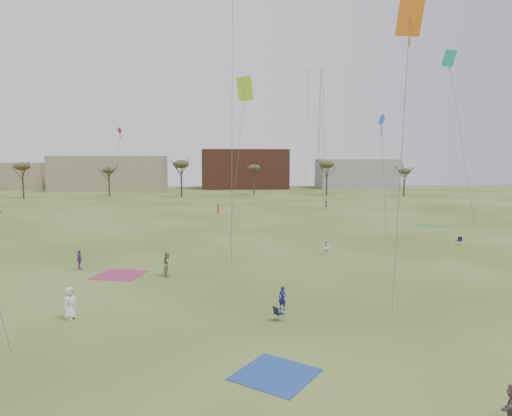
{
  "coord_description": "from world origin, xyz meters",
  "views": [
    {
      "loc": [
        -2.85,
        -23.93,
        9.44
      ],
      "look_at": [
        0.0,
        12.0,
        5.5
      ],
      "focal_mm": 32.35,
      "sensor_mm": 36.0,
      "label": 1
    }
  ],
  "objects": [
    {
      "name": "ground",
      "position": [
        0.0,
        0.0,
        0.0
      ],
      "size": [
        260.0,
        260.0,
        0.0
      ],
      "primitive_type": "plane",
      "color": "#3B4B17",
      "rests_on": "ground"
    },
    {
      "name": "flyer_near_left",
      "position": [
        -11.65,
        3.1,
        0.96
      ],
      "size": [
        0.95,
        1.11,
        1.92
      ],
      "primitive_type": "imported",
      "rotation": [
        0.0,
        0.0,
        1.13
      ],
      "color": "white",
      "rests_on": "ground"
    },
    {
      "name": "flyer_near_right",
      "position": [
        0.99,
        3.73,
        0.74
      ],
      "size": [
        0.64,
        0.61,
        1.48
      ],
      "primitive_type": "imported",
      "rotation": [
        0.0,
        0.0,
        5.62
      ],
      "color": "navy",
      "rests_on": "ground"
    },
    {
      "name": "spectator_fore_b",
      "position": [
        -7.02,
        12.64,
        0.98
      ],
      "size": [
        0.82,
        1.01,
        1.96
      ],
      "primitive_type": "imported",
      "rotation": [
        0.0,
        0.0,
        1.49
      ],
      "color": "#92925D",
      "rests_on": "ground"
    },
    {
      "name": "spectator_fore_c",
      "position": [
        7.35,
        -9.36,
        0.77
      ],
      "size": [
        1.33,
        1.34,
        1.54
      ],
      "primitive_type": "imported",
      "rotation": [
        0.0,
        0.0,
        3.93
      ],
      "color": "brown",
      "rests_on": "ground"
    },
    {
      "name": "spectator_mid_d",
      "position": [
        -14.75,
        15.46,
        0.84
      ],
      "size": [
        0.78,
        1.06,
        1.67
      ],
      "primitive_type": "imported",
      "rotation": [
        0.0,
        0.0,
        2.0
      ],
      "color": "#7D3A8C",
      "rests_on": "ground"
    },
    {
      "name": "spectator_mid_e",
      "position": [
        7.46,
        19.39,
        0.75
      ],
      "size": [
        0.91,
        0.85,
        1.5
      ],
      "primitive_type": "imported",
      "rotation": [
        0.0,
        0.0,
        5.78
      ],
      "color": "white",
      "rests_on": "ground"
    },
    {
      "name": "flyer_far_b",
      "position": [
        -3.12,
        55.88,
        0.72
      ],
      "size": [
        0.67,
        0.82,
        1.43
      ],
      "primitive_type": "imported",
      "rotation": [
        0.0,
        0.0,
        1.22
      ],
      "color": "red",
      "rests_on": "ground"
    },
    {
      "name": "flyer_far_c",
      "position": [
        16.68,
        59.26,
        0.79
      ],
      "size": [
        1.03,
        1.17,
        1.57
      ],
      "primitive_type": "imported",
      "rotation": [
        0.0,
        0.0,
        4.16
      ],
      "color": "navy",
      "rests_on": "ground"
    },
    {
      "name": "blanket_blue",
      "position": [
        -0.48,
        -4.83,
        0.0
      ],
      "size": [
        4.4,
        4.4,
        0.03
      ],
      "primitive_type": "cube",
      "rotation": [
        0.0,
        0.0,
        0.92
      ],
      "color": "#214892",
      "rests_on": "ground"
    },
    {
      "name": "blanket_plum",
      "position": [
        -10.99,
        13.3,
        0.0
      ],
      "size": [
        4.4,
        4.4,
        0.03
      ],
      "primitive_type": "cube",
      "rotation": [
        0.0,
        0.0,
        1.3
      ],
      "color": "#982F54",
      "rests_on": "ground"
    },
    {
      "name": "blanket_olive",
      "position": [
        26.31,
        37.25,
        0.0
      ],
      "size": [
        3.97,
        3.97,
        0.03
      ],
      "primitive_type": "cube",
      "rotation": [
        0.0,
        0.0,
        1.96
      ],
      "color": "#31883C",
      "rests_on": "ground"
    },
    {
      "name": "camp_chair_center",
      "position": [
        0.53,
        1.84,
        0.26
      ],
      "size": [
        0.72,
        0.7,
        0.87
      ],
      "rotation": [
        0.0,
        0.0,
        2.06
      ],
      "color": "#121933",
      "rests_on": "ground"
    },
    {
      "name": "camp_chair_right",
      "position": [
        23.13,
        23.68,
        0.26
      ],
      "size": [
        0.73,
        0.71,
        0.87
      ],
      "rotation": [
        0.0,
        0.0,
        5.27
      ],
      "color": "#17153A",
      "rests_on": "ground"
    },
    {
      "name": "kites_aloft",
      "position": [
        3.68,
        25.29,
        19.57
      ],
      "size": [
        65.53,
        68.68,
        25.11
      ],
      "color": "red",
      "rests_on": "ground"
    },
    {
      "name": "tree_line",
      "position": [
        -2.85,
        79.12,
        7.09
      ],
      "size": [
        117.44,
        49.32,
        8.91
      ],
      "color": "#3A2B1E",
      "rests_on": "ground"
    },
    {
      "name": "building_tan",
      "position": [
        -35.0,
        115.0,
        5.0
      ],
      "size": [
        32.0,
        14.0,
        10.0
      ],
      "primitive_type": "cube",
      "color": "#937F60",
      "rests_on": "ground"
    },
    {
      "name": "building_brick",
      "position": [
        5.0,
        120.0,
        6.0
      ],
      "size": [
        26.0,
        16.0,
        12.0
      ],
      "primitive_type": "cube",
      "color": "brown",
      "rests_on": "ground"
    },
    {
      "name": "building_grey",
      "position": [
        40.0,
        118.0,
        4.5
      ],
      "size": [
        24.0,
        12.0,
        9.0
      ],
      "primitive_type": "cube",
      "color": "gray",
      "rests_on": "ground"
    },
    {
      "name": "building_tan_west",
      "position": [
        -65.0,
        122.0,
        4.0
      ],
      "size": [
        20.0,
        12.0,
        8.0
      ],
      "primitive_type": "cube",
      "color": "#937F60",
      "rests_on": "ground"
    },
    {
      "name": "radio_tower",
      "position": [
        30.0,
        125.0,
        19.21
      ],
      "size": [
        1.51,
        1.72,
        41.0
      ],
      "color": "#9EA3A8",
      "rests_on": "ground"
    }
  ]
}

